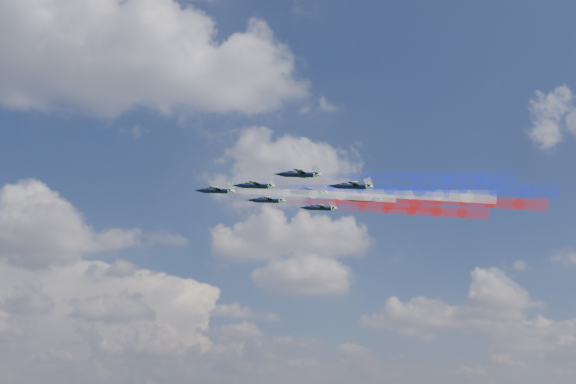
{
  "coord_description": "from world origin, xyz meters",
  "views": [
    {
      "loc": [
        -22.16,
        -154.24,
        87.03
      ],
      "look_at": [
        0.06,
        -1.88,
        135.8
      ],
      "focal_mm": 42.74,
      "sensor_mm": 36.0,
      "label": 1
    }
  ],
  "objects": [
    {
      "name": "jet_rear_right",
      "position": [
        19.31,
        1.61,
        135.87
      ],
      "size": [
        12.4,
        11.22,
        4.39
      ],
      "primitive_type": null,
      "rotation": [
        0.08,
        -0.11,
        1.25
      ],
      "color": "black"
    },
    {
      "name": "jet_outer_left",
      "position": [
        -0.54,
        -22.34,
        133.13
      ],
      "size": [
        12.4,
        11.22,
        4.39
      ],
      "primitive_type": null,
      "rotation": [
        0.08,
        -0.11,
        1.25
      ],
      "color": "black"
    },
    {
      "name": "jet_outer_right",
      "position": [
        11.0,
        15.24,
        137.2
      ],
      "size": [
        12.4,
        11.22,
        4.39
      ],
      "primitive_type": null,
      "rotation": [
        0.08,
        -0.11,
        1.25
      ],
      "color": "black"
    },
    {
      "name": "jet_center_third",
      "position": [
        4.97,
        -2.25,
        135.88
      ],
      "size": [
        12.4,
        11.22,
        4.39
      ],
      "primitive_type": null,
      "rotation": [
        0.08,
        -0.11,
        1.25
      ],
      "color": "black"
    },
    {
      "name": "trail_rear_left",
      "position": [
        34.65,
        -22.79,
        131.48
      ],
      "size": [
        37.39,
        15.44,
        6.79
      ],
      "primitive_type": null,
      "rotation": [
        0.08,
        -0.11,
        1.25
      ],
      "color": "#1B2FEB"
    },
    {
      "name": "jet_lead",
      "position": [
        -16.65,
        2.92,
        136.81
      ],
      "size": [
        12.4,
        11.22,
        4.39
      ],
      "primitive_type": null,
      "rotation": [
        0.08,
        -0.11,
        1.25
      ],
      "color": "black"
    },
    {
      "name": "jet_rear_left",
      "position": [
        12.29,
        -15.49,
        133.37
      ],
      "size": [
        12.4,
        11.22,
        4.39
      ],
      "primitive_type": null,
      "rotation": [
        0.08,
        -0.11,
        1.25
      ],
      "color": "black"
    },
    {
      "name": "trail_inner_right",
      "position": [
        18.74,
        1.25,
        134.75
      ],
      "size": [
        37.39,
        15.44,
        6.79
      ],
      "primitive_type": null,
      "rotation": [
        0.08,
        -0.11,
        1.25
      ],
      "color": "red"
    },
    {
      "name": "trail_lead",
      "position": [
        5.71,
        -4.37,
        134.92
      ],
      "size": [
        37.39,
        15.44,
        6.79
      ],
      "primitive_type": null,
      "rotation": [
        0.08,
        -0.11,
        1.25
      ],
      "color": "white"
    },
    {
      "name": "trail_outer_right",
      "position": [
        33.36,
        7.94,
        135.31
      ],
      "size": [
        37.39,
        15.44,
        6.79
      ],
      "primitive_type": null,
      "rotation": [
        0.08,
        -0.11,
        1.25
      ],
      "color": "red"
    },
    {
      "name": "trail_outer_left",
      "position": [
        21.82,
        -29.63,
        131.24
      ],
      "size": [
        37.39,
        15.44,
        6.79
      ],
      "primitive_type": null,
      "rotation": [
        0.08,
        -0.11,
        1.25
      ],
      "color": "#1B2FEB"
    },
    {
      "name": "jet_inner_left",
      "position": [
        -8.27,
        -7.88,
        134.97
      ],
      "size": [
        12.4,
        11.22,
        4.39
      ],
      "primitive_type": null,
      "rotation": [
        0.08,
        -0.11,
        1.25
      ],
      "color": "black"
    },
    {
      "name": "trail_rear_right",
      "position": [
        41.68,
        -5.68,
        133.98
      ],
      "size": [
        37.39,
        15.44,
        6.79
      ],
      "primitive_type": null,
      "rotation": [
        0.08,
        -0.11,
        1.25
      ],
      "color": "red"
    },
    {
      "name": "trail_center_third",
      "position": [
        27.33,
        -9.54,
        133.99
      ],
      "size": [
        37.39,
        15.44,
        6.79
      ],
      "primitive_type": null,
      "rotation": [
        0.08,
        -0.11,
        1.25
      ],
      "color": "white"
    },
    {
      "name": "trail_inner_left",
      "position": [
        14.09,
        -15.17,
        133.09
      ],
      "size": [
        37.39,
        15.44,
        6.79
      ],
      "primitive_type": null,
      "rotation": [
        0.08,
        -0.11,
        1.25
      ],
      "color": "#1B2FEB"
    },
    {
      "name": "jet_inner_right",
      "position": [
        -3.62,
        8.54,
        136.64
      ],
      "size": [
        12.4,
        11.22,
        4.39
      ],
      "primitive_type": null,
      "rotation": [
        0.08,
        -0.11,
        1.25
      ],
      "color": "black"
    }
  ]
}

